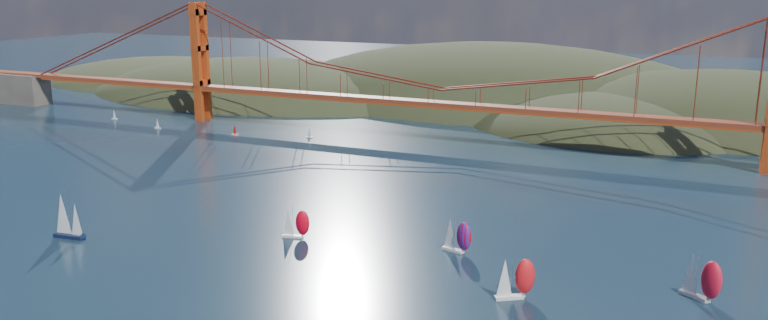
{
  "coord_description": "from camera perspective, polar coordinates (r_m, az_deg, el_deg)",
  "views": [
    {
      "loc": [
        100.86,
        -105.14,
        66.16
      ],
      "look_at": [
        14.0,
        90.0,
        13.86
      ],
      "focal_mm": 35.0,
      "sensor_mm": 36.0,
      "label": 1
    }
  ],
  "objects": [
    {
      "name": "distant_boat_0",
      "position": [
        380.47,
        -19.87,
        3.29
      ],
      "size": [
        3.0,
        2.0,
        4.7
      ],
      "color": "silver",
      "rests_on": "ground"
    },
    {
      "name": "racer_0",
      "position": [
        196.42,
        -6.79,
        -4.78
      ],
      "size": [
        7.61,
        4.11,
        8.53
      ],
      "rotation": [
        0.0,
        0.0,
        0.22
      ],
      "color": "white",
      "rests_on": "ground"
    },
    {
      "name": "distant_boat_1",
      "position": [
        350.92,
        -16.88,
        2.69
      ],
      "size": [
        3.0,
        2.0,
        4.7
      ],
      "color": "silver",
      "rests_on": "ground"
    },
    {
      "name": "ground",
      "position": [
        160.01,
        -18.35,
        -11.41
      ],
      "size": [
        1200.0,
        1200.0,
        0.0
      ],
      "primitive_type": "plane",
      "color": "black",
      "rests_on": "ground"
    },
    {
      "name": "racer_1",
      "position": [
        161.45,
        9.9,
        -8.83
      ],
      "size": [
        8.66,
        7.21,
        9.96
      ],
      "rotation": [
        0.0,
        0.0,
        0.59
      ],
      "color": "white",
      "rests_on": "ground"
    },
    {
      "name": "sloop_navy",
      "position": [
        211.21,
        -23.04,
        -3.97
      ],
      "size": [
        8.73,
        5.25,
        13.22
      ],
      "rotation": [
        0.0,
        0.0,
        0.12
      ],
      "color": "black",
      "rests_on": "ground"
    },
    {
      "name": "distant_boat_2",
      "position": [
        328.21,
        -11.31,
        2.29
      ],
      "size": [
        3.0,
        2.0,
        4.7
      ],
      "color": "silver",
      "rests_on": "ground"
    },
    {
      "name": "distant_boat_3",
      "position": [
        317.77,
        -5.72,
        2.12
      ],
      "size": [
        3.0,
        2.0,
        4.7
      ],
      "color": "silver",
      "rests_on": "ground"
    },
    {
      "name": "headlands",
      "position": [
        395.38,
        15.38,
        1.79
      ],
      "size": [
        725.0,
        225.0,
        96.0
      ],
      "color": "black",
      "rests_on": "ground"
    },
    {
      "name": "bridge",
      "position": [
        304.94,
        4.21,
        7.33
      ],
      "size": [
        552.0,
        12.0,
        55.0
      ],
      "color": "maroon",
      "rests_on": "ground"
    },
    {
      "name": "racer_2",
      "position": [
        172.06,
        22.98,
        -8.2
      ],
      "size": [
        9.27,
        7.61,
        10.63
      ],
      "rotation": [
        0.0,
        0.0,
        -0.58
      ],
      "color": "silver",
      "rests_on": "ground"
    },
    {
      "name": "racer_rwb",
      "position": [
        185.94,
        5.55,
        -5.72
      ],
      "size": [
        8.26,
        4.79,
        9.26
      ],
      "rotation": [
        0.0,
        0.0,
        -0.26
      ],
      "color": "white",
      "rests_on": "ground"
    }
  ]
}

